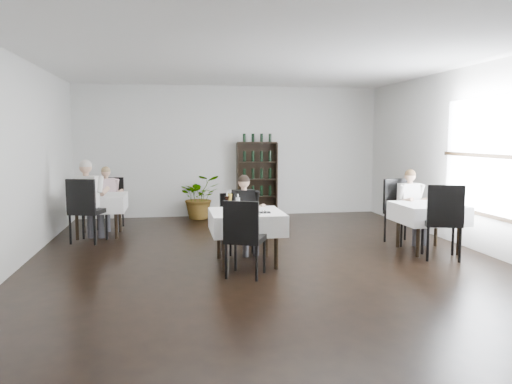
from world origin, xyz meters
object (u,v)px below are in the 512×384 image
wine_shelf (257,180)px  main_table (246,222)px  potted_tree (200,197)px  diner_main (245,208)px

wine_shelf → main_table: (-0.90, -4.31, -0.23)m
wine_shelf → potted_tree: size_ratio=1.76×
potted_tree → wine_shelf: bearing=7.9°
wine_shelf → potted_tree: 1.39m
wine_shelf → main_table: bearing=-101.8°
main_table → potted_tree: bearing=96.0°
wine_shelf → diner_main: (-0.82, -3.65, -0.12)m
wine_shelf → main_table: 4.41m
wine_shelf → diner_main: bearing=-102.6°
potted_tree → diner_main: 3.51m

